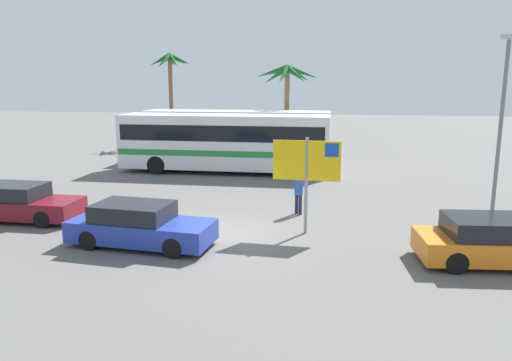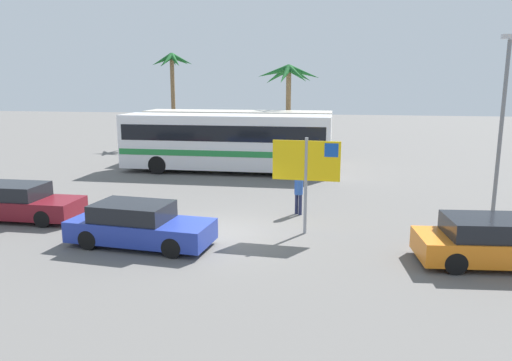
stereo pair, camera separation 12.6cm
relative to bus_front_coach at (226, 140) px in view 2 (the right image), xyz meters
name	(u,v)px [view 2 (the right image)]	position (x,y,z in m)	size (l,w,h in m)	color
ground	(218,234)	(2.22, -10.95, -1.78)	(120.00, 120.00, 0.00)	#605E5B
bus_front_coach	(226,140)	(0.00, 0.00, 0.00)	(11.44, 2.51, 3.17)	white
bus_rear_coach	(238,133)	(-0.02, 3.59, 0.00)	(11.44, 2.51, 3.17)	silver
ferry_sign	(308,165)	(5.12, -10.43, 0.54)	(2.20, 0.19, 3.20)	gray
car_maroon	(18,203)	(-5.36, -10.47, -1.15)	(4.45, 1.70, 1.32)	maroon
car_orange	(493,242)	(10.35, -12.39, -1.15)	(4.31, 2.15, 1.32)	orange
car_blue	(139,225)	(0.12, -12.46, -1.15)	(4.54, 2.11, 1.32)	#23389E
pedestrian_by_bus	(299,190)	(4.67, -8.09, -0.84)	(0.32, 0.32, 1.61)	#1E2347
lamp_post_left_side	(502,120)	(11.81, -7.42, 1.82)	(0.56, 0.20, 6.56)	slate
palm_tree_seaside	(289,81)	(2.92, 5.55, 3.18)	(4.04, 3.97, 6.01)	brown
palm_tree_inland	(173,70)	(-6.59, 10.77, 4.01)	(3.15, 3.28, 7.09)	brown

